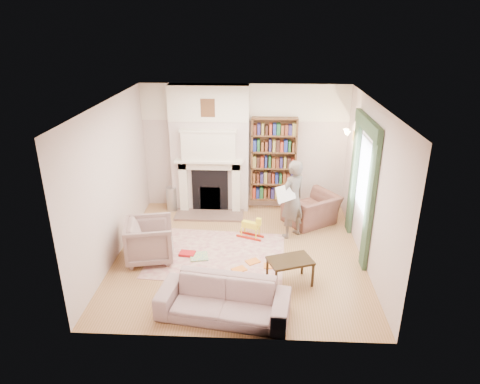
# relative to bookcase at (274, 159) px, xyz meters

# --- Properties ---
(floor) EXTENTS (4.50, 4.50, 0.00)m
(floor) POSITION_rel_bookcase_xyz_m (-0.65, -2.12, -1.18)
(floor) COLOR olive
(floor) RESTS_ON ground
(ceiling) EXTENTS (4.50, 4.50, 0.00)m
(ceiling) POSITION_rel_bookcase_xyz_m (-0.65, -2.12, 1.62)
(ceiling) COLOR white
(ceiling) RESTS_ON wall_back
(wall_back) EXTENTS (4.50, 0.00, 4.50)m
(wall_back) POSITION_rel_bookcase_xyz_m (-0.65, 0.13, 0.22)
(wall_back) COLOR beige
(wall_back) RESTS_ON floor
(wall_front) EXTENTS (4.50, 0.00, 4.50)m
(wall_front) POSITION_rel_bookcase_xyz_m (-0.65, -4.37, 0.22)
(wall_front) COLOR beige
(wall_front) RESTS_ON floor
(wall_left) EXTENTS (0.00, 4.50, 4.50)m
(wall_left) POSITION_rel_bookcase_xyz_m (-2.90, -2.12, 0.22)
(wall_left) COLOR beige
(wall_left) RESTS_ON floor
(wall_right) EXTENTS (0.00, 4.50, 4.50)m
(wall_right) POSITION_rel_bookcase_xyz_m (1.60, -2.12, 0.22)
(wall_right) COLOR beige
(wall_right) RESTS_ON floor
(fireplace) EXTENTS (1.70, 0.58, 2.80)m
(fireplace) POSITION_rel_bookcase_xyz_m (-1.40, -0.07, 0.21)
(fireplace) COLOR beige
(fireplace) RESTS_ON floor
(bookcase) EXTENTS (1.00, 0.24, 1.85)m
(bookcase) POSITION_rel_bookcase_xyz_m (0.00, 0.00, 0.00)
(bookcase) COLOR brown
(bookcase) RESTS_ON floor
(window) EXTENTS (0.02, 0.90, 1.30)m
(window) POSITION_rel_bookcase_xyz_m (1.58, -1.72, 0.27)
(window) COLOR silver
(window) RESTS_ON wall_right
(curtain_left) EXTENTS (0.07, 0.32, 2.40)m
(curtain_left) POSITION_rel_bookcase_xyz_m (1.55, -2.42, 0.02)
(curtain_left) COLOR #2E4831
(curtain_left) RESTS_ON floor
(curtain_right) EXTENTS (0.07, 0.32, 2.40)m
(curtain_right) POSITION_rel_bookcase_xyz_m (1.55, -1.02, 0.02)
(curtain_right) COLOR #2E4831
(curtain_right) RESTS_ON floor
(pelmet) EXTENTS (0.09, 1.70, 0.24)m
(pelmet) POSITION_rel_bookcase_xyz_m (1.54, -1.72, 1.20)
(pelmet) COLOR #2E4831
(pelmet) RESTS_ON wall_right
(wall_sconce) EXTENTS (0.20, 0.24, 0.24)m
(wall_sconce) POSITION_rel_bookcase_xyz_m (1.38, -0.62, 0.72)
(wall_sconce) COLOR gold
(wall_sconce) RESTS_ON wall_right
(rug) EXTENTS (2.56, 2.04, 0.01)m
(rug) POSITION_rel_bookcase_xyz_m (-1.06, -2.17, -1.17)
(rug) COLOR beige
(rug) RESTS_ON floor
(armchair_reading) EXTENTS (1.32, 1.28, 0.65)m
(armchair_reading) POSITION_rel_bookcase_xyz_m (0.80, -0.75, -0.85)
(armchair_reading) COLOR #54302D
(armchair_reading) RESTS_ON floor
(armchair_left) EXTENTS (0.99, 0.97, 0.76)m
(armchair_left) POSITION_rel_bookcase_xyz_m (-2.25, -2.36, -0.80)
(armchair_left) COLOR gray
(armchair_left) RESTS_ON floor
(sofa) EXTENTS (2.00, 1.03, 0.56)m
(sofa) POSITION_rel_bookcase_xyz_m (-0.79, -3.89, -0.90)
(sofa) COLOR #AE9F8F
(sofa) RESTS_ON floor
(man_reading) EXTENTS (0.69, 0.67, 1.60)m
(man_reading) POSITION_rel_bookcase_xyz_m (0.35, -1.35, -0.38)
(man_reading) COLOR #5A5048
(man_reading) RESTS_ON floor
(newspaper) EXTENTS (0.42, 0.39, 0.30)m
(newspaper) POSITION_rel_bookcase_xyz_m (0.20, -1.55, -0.16)
(newspaper) COLOR white
(newspaper) RESTS_ON man_reading
(coffee_table) EXTENTS (0.81, 0.66, 0.45)m
(coffee_table) POSITION_rel_bookcase_xyz_m (0.22, -3.01, -0.95)
(coffee_table) COLOR #302210
(coffee_table) RESTS_ON floor
(paraffin_heater) EXTENTS (0.27, 0.27, 0.55)m
(paraffin_heater) POSITION_rel_bookcase_xyz_m (-2.29, -0.22, -0.90)
(paraffin_heater) COLOR #A6A8AD
(paraffin_heater) RESTS_ON floor
(rocking_horse) EXTENTS (0.56, 0.39, 0.46)m
(rocking_horse) POSITION_rel_bookcase_xyz_m (-0.47, -1.46, -0.94)
(rocking_horse) COLOR yellow
(rocking_horse) RESTS_ON rug
(board_game) EXTENTS (0.38, 0.38, 0.03)m
(board_game) POSITION_rel_bookcase_xyz_m (-1.38, -2.29, -1.15)
(board_game) COLOR #F2F055
(board_game) RESTS_ON rug
(game_box_lid) EXTENTS (0.31, 0.23, 0.05)m
(game_box_lid) POSITION_rel_bookcase_xyz_m (-1.61, -2.21, -1.14)
(game_box_lid) COLOR #B5141B
(game_box_lid) RESTS_ON rug
(comic_annuals) EXTENTS (0.82, 0.56, 0.02)m
(comic_annuals) POSITION_rel_bookcase_xyz_m (-0.36, -2.54, -1.16)
(comic_annuals) COLOR red
(comic_annuals) RESTS_ON rug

